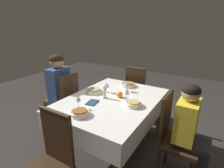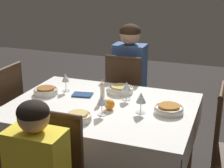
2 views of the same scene
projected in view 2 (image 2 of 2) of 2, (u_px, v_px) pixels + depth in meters
dining_table at (102, 116)px, 2.52m from camera, size 1.34×0.99×0.72m
chair_south at (126, 97)px, 3.23m from camera, size 0.36×0.36×0.93m
chair_east at (2, 113)px, 2.88m from camera, size 0.36×0.36×0.93m
person_adult_denim at (131, 76)px, 3.31m from camera, size 0.30×0.34×1.19m
bowl_south at (121, 89)px, 2.73m from camera, size 0.20×0.20×0.06m
wine_glass_south at (127, 87)px, 2.56m from camera, size 0.07×0.07×0.14m
bowl_north at (78, 117)px, 2.23m from camera, size 0.18×0.18×0.06m
wine_glass_north at (102, 100)px, 2.30m from camera, size 0.07×0.07×0.15m
bowl_east at (46, 91)px, 2.69m from camera, size 0.19×0.19×0.06m
wine_glass_east at (66, 79)px, 2.74m from camera, size 0.06×0.06×0.15m
bowl_west at (169, 109)px, 2.35m from camera, size 0.20×0.20×0.06m
wine_glass_west at (141, 98)px, 2.33m from camera, size 0.07×0.07×0.15m
candle_centerpiece at (102, 92)px, 2.56m from camera, size 0.06×0.06×0.17m
orange_fruit at (109, 104)px, 2.40m from camera, size 0.08×0.08×0.08m
napkin_red_folded at (82, 95)px, 2.67m from camera, size 0.17×0.13×0.01m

